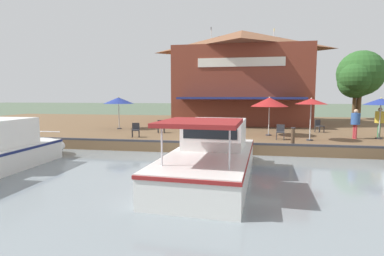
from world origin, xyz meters
The scene contains 18 objects.
ground_plane centered at (0.00, 0.00, 0.00)m, with size 220.00×220.00×0.00m, color #4C5B47.
quay_deck centered at (-11.00, 0.00, 0.30)m, with size 22.00×56.00×0.60m, color brown.
quay_edge_fender centered at (-0.10, 0.00, 0.65)m, with size 0.20×50.40×0.10m, color #2D2D33.
waterfront_restaurant centered at (-13.49, 1.63, 4.91)m, with size 10.67×11.96×8.87m.
patio_umbrella_near_quay_edge centered at (-5.92, -7.28, 2.73)m, with size 2.22×2.22×2.40m.
patio_umbrella_mid_patio_left centered at (-3.51, 9.66, 2.74)m, with size 1.84×1.84×2.37m.
patio_umbrella_back_row centered at (-2.15, 5.61, 2.76)m, with size 1.72×1.72×2.37m.
patio_umbrella_far_corner centered at (-3.94, 3.52, 2.69)m, with size 2.30×2.30×2.41m.
cafe_chair_mid_patio centered at (-6.26, 7.01, 1.08)m, with size 0.60×0.60×0.85m.
cafe_chair_back_row_seat centered at (-1.80, -4.41, 1.08)m, with size 0.55×0.55×0.85m.
cafe_chair_beside_entrance centered at (-2.28, 4.04, 1.08)m, with size 0.49×0.49×0.85m.
cafe_chair_facing_river centered at (-4.14, -3.51, 1.08)m, with size 0.58×0.58×0.85m.
person_near_entrance centered at (-3.33, 8.31, 1.68)m, with size 0.48×0.48×1.71m.
person_at_quay_edge centered at (-4.17, 9.92, 1.74)m, with size 0.51×0.51×1.79m.
motorboat_outer_channel centered at (3.96, 0.89, 0.82)m, with size 8.30×3.21×2.25m.
mooring_post centered at (-0.35, 4.43, 1.06)m, with size 0.22×0.22×0.90m.
tree_behind_restaurant centered at (-18.83, 13.26, 4.51)m, with size 3.72×3.55×5.79m.
tree_downstream_bank centered at (-18.80, 13.68, 5.28)m, with size 4.93×4.70×7.17m.
Camera 1 is at (15.19, 2.04, 3.06)m, focal length 28.00 mm.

